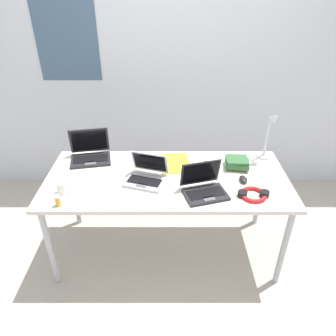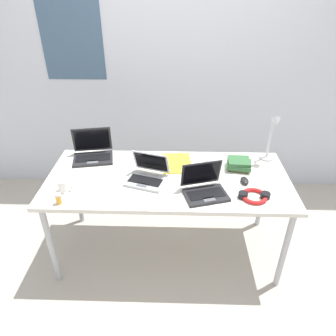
{
  "view_description": "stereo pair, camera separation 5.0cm",
  "coord_description": "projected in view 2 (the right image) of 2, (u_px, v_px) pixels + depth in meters",
  "views": [
    {
      "loc": [
        0.01,
        -1.96,
        2.03
      ],
      "look_at": [
        0.0,
        0.0,
        0.82
      ],
      "focal_mm": 33.64,
      "sensor_mm": 36.0,
      "label": 1
    },
    {
      "loc": [
        0.06,
        -1.96,
        2.03
      ],
      "look_at": [
        0.0,
        0.0,
        0.82
      ],
      "focal_mm": 33.64,
      "sensor_mm": 36.0,
      "label": 2
    }
  ],
  "objects": [
    {
      "name": "pill_bottle",
      "position": [
        58.0,
        198.0,
        2.05
      ],
      "size": [
        0.04,
        0.04,
        0.08
      ],
      "color": "gold",
      "rests_on": "desk"
    },
    {
      "name": "wall_back",
      "position": [
        171.0,
        64.0,
        2.99
      ],
      "size": [
        6.0,
        0.13,
        2.6
      ],
      "color": "silver",
      "rests_on": "ground_plane"
    },
    {
      "name": "laptop_back_right",
      "position": [
        93.0,
        153.0,
        2.57
      ],
      "size": [
        0.35,
        0.31,
        0.23
      ],
      "color": "#232326",
      "rests_on": "desk"
    },
    {
      "name": "book_stack",
      "position": [
        239.0,
        164.0,
        2.43
      ],
      "size": [
        0.21,
        0.18,
        0.08
      ],
      "color": "brown",
      "rests_on": "desk"
    },
    {
      "name": "desk_lamp",
      "position": [
        271.0,
        138.0,
        2.45
      ],
      "size": [
        0.12,
        0.18,
        0.4
      ],
      "color": "silver",
      "rests_on": "desk"
    },
    {
      "name": "desk",
      "position": [
        168.0,
        183.0,
        2.37
      ],
      "size": [
        1.8,
        0.8,
        0.74
      ],
      "color": "silver",
      "rests_on": "ground_plane"
    },
    {
      "name": "computer_mouse",
      "position": [
        245.0,
        181.0,
        2.27
      ],
      "size": [
        0.06,
        0.1,
        0.03
      ],
      "primitive_type": "ellipsoid",
      "rotation": [
        0.0,
        0.0,
        0.03
      ],
      "color": "black",
      "rests_on": "desk"
    },
    {
      "name": "ground_plane",
      "position": [
        168.0,
        248.0,
        2.73
      ],
      "size": [
        12.0,
        12.0,
        0.0
      ],
      "primitive_type": "plane",
      "color": "#B7AD9E"
    },
    {
      "name": "laptop_far_corner",
      "position": [
        147.0,
        175.0,
        2.29
      ],
      "size": [
        0.33,
        0.32,
        0.2
      ],
      "color": "#B7BABC",
      "rests_on": "desk"
    },
    {
      "name": "headphones",
      "position": [
        254.0,
        196.0,
        2.12
      ],
      "size": [
        0.21,
        0.18,
        0.04
      ],
      "color": "red",
      "rests_on": "desk"
    },
    {
      "name": "cell_phone",
      "position": [
        209.0,
        167.0,
        2.46
      ],
      "size": [
        0.1,
        0.15,
        0.01
      ],
      "primitive_type": "cube",
      "rotation": [
        0.0,
        0.0,
        -0.25
      ],
      "color": "black",
      "rests_on": "desk"
    },
    {
      "name": "laptop_center",
      "position": [
        204.0,
        188.0,
        2.15
      ],
      "size": [
        0.34,
        0.31,
        0.21
      ],
      "color": "#232326",
      "rests_on": "desk"
    },
    {
      "name": "coffee_mug",
      "position": [
        64.0,
        186.0,
        2.17
      ],
      "size": [
        0.11,
        0.08,
        0.09
      ],
      "color": "white",
      "rests_on": "desk"
    },
    {
      "name": "paper_folder_front_left",
      "position": [
        177.0,
        163.0,
        2.51
      ],
      "size": [
        0.26,
        0.33,
        0.01
      ],
      "primitive_type": "cube",
      "rotation": [
        0.0,
        0.0,
        0.1
      ],
      "color": "gold",
      "rests_on": "desk"
    }
  ]
}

